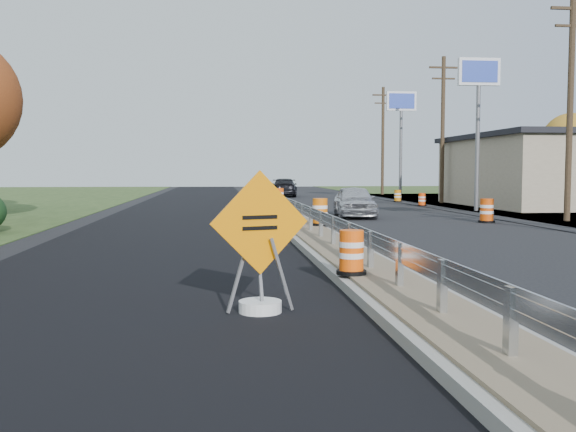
{
  "coord_description": "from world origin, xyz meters",
  "views": [
    {
      "loc": [
        -2.96,
        -16.14,
        2.1
      ],
      "look_at": [
        -1.4,
        -2.01,
        1.1
      ],
      "focal_mm": 40.0,
      "sensor_mm": 36.0,
      "label": 1
    }
  ],
  "objects": [
    {
      "name": "ground",
      "position": [
        0.0,
        0.0,
        0.0
      ],
      "size": [
        140.0,
        140.0,
        0.0
      ],
      "primitive_type": "plane",
      "color": "black",
      "rests_on": "ground"
    },
    {
      "name": "milled_overlay",
      "position": [
        -4.4,
        10.0,
        0.01
      ],
      "size": [
        7.2,
        120.0,
        0.01
      ],
      "primitive_type": "cube",
      "color": "black",
      "rests_on": "ground"
    },
    {
      "name": "median",
      "position": [
        0.0,
        8.0,
        0.11
      ],
      "size": [
        1.6,
        55.0,
        0.23
      ],
      "color": "gray",
      "rests_on": "ground"
    },
    {
      "name": "guardrail",
      "position": [
        0.0,
        9.0,
        0.73
      ],
      "size": [
        0.1,
        46.15,
        0.72
      ],
      "color": "silver",
      "rests_on": "median"
    },
    {
      "name": "pylon_sign_mid",
      "position": [
        10.5,
        16.0,
        6.48
      ],
      "size": [
        2.2,
        0.3,
        7.9
      ],
      "color": "slate",
      "rests_on": "ground"
    },
    {
      "name": "pylon_sign_north",
      "position": [
        10.5,
        30.0,
        6.48
      ],
      "size": [
        2.2,
        0.3,
        7.9
      ],
      "color": "slate",
      "rests_on": "ground"
    },
    {
      "name": "utility_pole_smid",
      "position": [
        11.5,
        9.0,
        4.93
      ],
      "size": [
        1.9,
        0.26,
        9.4
      ],
      "color": "#473523",
      "rests_on": "ground"
    },
    {
      "name": "utility_pole_nmid",
      "position": [
        11.5,
        24.0,
        4.93
      ],
      "size": [
        1.9,
        0.26,
        9.4
      ],
      "color": "#473523",
      "rests_on": "ground"
    },
    {
      "name": "utility_pole_north",
      "position": [
        11.5,
        39.0,
        4.93
      ],
      "size": [
        1.9,
        0.26,
        9.4
      ],
      "color": "#473523",
      "rests_on": "ground"
    },
    {
      "name": "tree_far_yellow",
      "position": [
        26.0,
        34.0,
        4.54
      ],
      "size": [
        4.62,
        4.62,
        6.86
      ],
      "color": "#473523",
      "rests_on": "ground"
    },
    {
      "name": "caution_sign",
      "position": [
        -2.34,
        -6.78,
        0.54
      ],
      "size": [
        1.47,
        0.64,
        2.11
      ],
      "rotation": [
        0.0,
        0.0,
        0.31
      ],
      "color": "white",
      "rests_on": "ground"
    },
    {
      "name": "barrel_median_near",
      "position": [
        -0.55,
        -4.81,
        0.61
      ],
      "size": [
        0.55,
        0.55,
        0.8
      ],
      "color": "black",
      "rests_on": "median"
    },
    {
      "name": "barrel_median_mid",
      "position": [
        0.55,
        5.57,
        0.68
      ],
      "size": [
        0.64,
        0.64,
        0.93
      ],
      "color": "black",
      "rests_on": "median"
    },
    {
      "name": "barrel_median_far",
      "position": [
        0.55,
        20.01,
        0.66
      ],
      "size": [
        0.61,
        0.61,
        0.89
      ],
      "color": "black",
      "rests_on": "median"
    },
    {
      "name": "barrel_shoulder_near",
      "position": [
        7.93,
        8.79,
        0.47
      ],
      "size": [
        0.67,
        0.67,
        0.98
      ],
      "color": "black",
      "rests_on": "ground"
    },
    {
      "name": "barrel_shoulder_mid",
      "position": [
        9.2,
        20.93,
        0.38
      ],
      "size": [
        0.54,
        0.54,
        0.79
      ],
      "color": "black",
      "rests_on": "ground"
    },
    {
      "name": "barrel_shoulder_far",
      "position": [
        9.2,
        26.14,
        0.39
      ],
      "size": [
        0.56,
        0.56,
        0.82
      ],
      "color": "black",
      "rests_on": "ground"
    },
    {
      "name": "car_silver",
      "position": [
        3.26,
        12.51,
        0.72
      ],
      "size": [
        2.09,
        4.38,
        1.45
      ],
      "primitive_type": "imported",
      "rotation": [
        0.0,
        0.0,
        -0.09
      ],
      "color": "silver",
      "rests_on": "ground"
    },
    {
      "name": "car_dark_far",
      "position": [
        2.52,
        36.12,
        0.74
      ],
      "size": [
        2.62,
        5.3,
        1.48
      ],
      "primitive_type": "imported",
      "rotation": [
        0.0,
        0.0,
        3.03
      ],
      "color": "black",
      "rests_on": "ground"
    }
  ]
}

